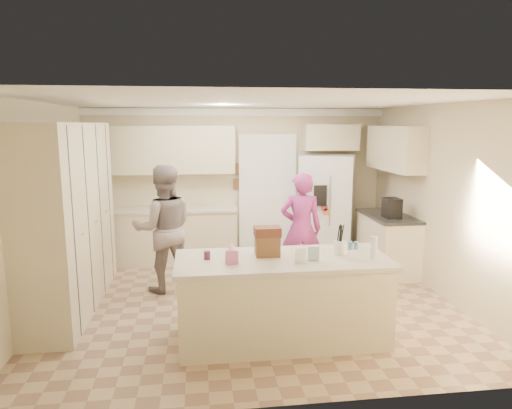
{
  "coord_description": "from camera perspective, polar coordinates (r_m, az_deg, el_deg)",
  "views": [
    {
      "loc": [
        -0.68,
        -5.71,
        2.34
      ],
      "look_at": [
        0.1,
        0.35,
        1.25
      ],
      "focal_mm": 32.0,
      "sensor_mm": 36.0,
      "label": 1
    }
  ],
  "objects": [
    {
      "name": "floor",
      "position": [
        6.22,
        -0.52,
        -12.11
      ],
      "size": [
        5.2,
        4.6,
        0.02
      ],
      "primitive_type": "cube",
      "color": "tan",
      "rests_on": "ground"
    },
    {
      "name": "refrigerator",
      "position": [
        8.14,
        8.81,
        -0.21
      ],
      "size": [
        1.1,
        0.98,
        1.8
      ],
      "primitive_type": "cube",
      "rotation": [
        0.0,
        0.0,
        -0.38
      ],
      "color": "white",
      "rests_on": "floor"
    },
    {
      "name": "fridge_dispenser",
      "position": [
        7.69,
        8.03,
        1.11
      ],
      "size": [
        0.22,
        0.03,
        0.35
      ],
      "primitive_type": "cube",
      "color": "black",
      "rests_on": "refrigerator"
    },
    {
      "name": "fridge_magnets",
      "position": [
        7.8,
        9.54,
        -0.68
      ],
      "size": [
        0.76,
        0.02,
        1.44
      ],
      "primitive_type": null,
      "color": "tan",
      "rests_on": "refrigerator"
    },
    {
      "name": "back_countertop",
      "position": [
        7.85,
        -10.63,
        -0.64
      ],
      "size": [
        2.24,
        0.63,
        0.04
      ],
      "primitive_type": "cube",
      "color": "beige",
      "rests_on": "back_base_cab"
    },
    {
      "name": "ceiling",
      "position": [
        5.76,
        -0.56,
        12.8
      ],
      "size": [
        5.2,
        4.6,
        0.02
      ],
      "primitive_type": "cube",
      "color": "white",
      "rests_on": "wall_back"
    },
    {
      "name": "doorway_casing",
      "position": [
        8.16,
        1.44,
        1.0
      ],
      "size": [
        1.02,
        0.03,
        2.22
      ],
      "primitive_type": "cube",
      "color": "white",
      "rests_on": "floor"
    },
    {
      "name": "fridge_seam",
      "position": [
        7.8,
        9.52,
        -0.67
      ],
      "size": [
        0.02,
        0.02,
        1.78
      ],
      "primitive_type": "cube",
      "color": "gray",
      "rests_on": "refrigerator"
    },
    {
      "name": "dollhouse_body",
      "position": [
        4.94,
        1.42,
        -5.19
      ],
      "size": [
        0.26,
        0.18,
        0.22
      ],
      "primitive_type": "cube",
      "color": "brown",
      "rests_on": "island_top"
    },
    {
      "name": "teen_girl",
      "position": [
        6.69,
        5.66,
        -3.03
      ],
      "size": [
        0.65,
        0.47,
        1.65
      ],
      "primitive_type": "imported",
      "rotation": [
        0.0,
        0.0,
        3.0
      ],
      "color": "#BD3BA2",
      "rests_on": "floor"
    },
    {
      "name": "over_fridge_cab",
      "position": [
        8.18,
        9.32,
        8.29
      ],
      "size": [
        0.95,
        0.35,
        0.45
      ],
      "primitive_type": "cube",
      "color": "beige",
      "rests_on": "wall_back"
    },
    {
      "name": "tissue_box",
      "position": [
        4.72,
        -3.04,
        -6.45
      ],
      "size": [
        0.13,
        0.13,
        0.14
      ],
      "primitive_type": "cube",
      "color": "pink",
      "rests_on": "island_top"
    },
    {
      "name": "shaker_pepper",
      "position": [
        5.33,
        12.39,
        -5.04
      ],
      "size": [
        0.05,
        0.05,
        0.09
      ],
      "primitive_type": "cylinder",
      "color": "teal",
      "rests_on": "island_top"
    },
    {
      "name": "dollhouse_roof",
      "position": [
        4.91,
        1.43,
        -3.39
      ],
      "size": [
        0.28,
        0.2,
        0.1
      ],
      "primitive_type": "cube",
      "color": "#592D1E",
      "rests_on": "dollhouse_body"
    },
    {
      "name": "island_top",
      "position": [
        4.91,
        3.34,
        -6.95
      ],
      "size": [
        2.28,
        0.96,
        0.05
      ],
      "primitive_type": "cube",
      "color": "beige",
      "rests_on": "island_base"
    },
    {
      "name": "fridge_handle_l",
      "position": [
        7.75,
        9.23,
        0.39
      ],
      "size": [
        0.02,
        0.02,
        0.85
      ],
      "primitive_type": "cylinder",
      "color": "silver",
      "rests_on": "refrigerator"
    },
    {
      "name": "back_base_cab",
      "position": [
        7.96,
        -10.52,
        -3.88
      ],
      "size": [
        2.2,
        0.6,
        0.88
      ],
      "primitive_type": "cube",
      "color": "beige",
      "rests_on": "floor"
    },
    {
      "name": "wall_frame_lower",
      "position": [
        8.08,
        -2.3,
        2.56
      ],
      "size": [
        0.15,
        0.02,
        0.2
      ],
      "primitive_type": "cube",
      "color": "brown",
      "rests_on": "wall_back"
    },
    {
      "name": "wall_frame_upper",
      "position": [
        8.05,
        -2.31,
        4.47
      ],
      "size": [
        0.15,
        0.02,
        0.2
      ],
      "primitive_type": "cube",
      "color": "brown",
      "rests_on": "wall_back"
    },
    {
      "name": "wall_left",
      "position": [
        6.12,
        -25.59,
        -0.67
      ],
      "size": [
        0.02,
        4.6,
        2.6
      ],
      "primitive_type": "cube",
      "color": "beige",
      "rests_on": "ground"
    },
    {
      "name": "shaker_salt",
      "position": [
        5.3,
        11.68,
        -5.07
      ],
      "size": [
        0.05,
        0.05,
        0.09
      ],
      "primitive_type": "cylinder",
      "color": "teal",
      "rests_on": "island_top"
    },
    {
      "name": "tissue_plume",
      "position": [
        4.69,
        -3.06,
        -5.16
      ],
      "size": [
        0.08,
        0.08,
        0.08
      ],
      "primitive_type": "cone",
      "color": "white",
      "rests_on": "tissue_box"
    },
    {
      "name": "right_upper_cab",
      "position": [
        7.59,
        16.96,
        6.73
      ],
      "size": [
        0.35,
        1.5,
        0.7
      ],
      "primitive_type": "cube",
      "color": "beige",
      "rests_on": "wall_right"
    },
    {
      "name": "coffee_maker",
      "position": [
        7.25,
        16.63,
        -0.4
      ],
      "size": [
        0.22,
        0.28,
        0.3
      ],
      "primitive_type": "cube",
      "color": "black",
      "rests_on": "right_countertop"
    },
    {
      "name": "pantry_bank",
      "position": [
        6.24,
        -22.24,
        -1.41
      ],
      "size": [
        0.6,
        2.6,
        2.35
      ],
      "primitive_type": "cube",
      "color": "beige",
      "rests_on": "floor"
    },
    {
      "name": "greeting_card_b",
      "position": [
        4.81,
        7.22,
        -6.1
      ],
      "size": [
        0.12,
        0.05,
        0.16
      ],
      "primitive_type": "cube",
      "rotation": [
        0.15,
        0.0,
        -0.1
      ],
      "color": "silver",
      "rests_on": "island_top"
    },
    {
      "name": "jam_jar",
      "position": [
        4.86,
        -6.13,
        -6.31
      ],
      "size": [
        0.07,
        0.07,
        0.09
      ],
      "primitive_type": "cylinder",
      "color": "#59263F",
      "rests_on": "island_top"
    },
    {
      "name": "back_upper_cab",
      "position": [
        7.87,
        -10.81,
        6.72
      ],
      "size": [
        2.2,
        0.35,
        0.8
      ],
      "primitive_type": "cube",
      "color": "beige",
      "rests_on": "wall_back"
    },
    {
      "name": "utensil_crock",
      "position": [
        5.09,
        10.49,
        -5.33
      ],
      "size": [
        0.13,
        0.13,
        0.15
      ],
      "primitive_type": "cylinder",
      "color": "white",
      "rests_on": "island_top"
    },
    {
      "name": "crown_back",
      "position": [
        8.01,
        -2.5,
        11.46
      ],
      "size": [
        5.2,
        0.08,
        0.12
      ],
      "primitive_type": "cube",
      "color": "white",
      "rests_on": "wall_back"
    },
    {
      "name": "wall_back",
      "position": [
        8.12,
        -2.46,
        2.74
      ],
      "size": [
        5.2,
        0.02,
        2.6
      ],
      "primitive_type": "cube",
      "color": "beige",
      "rests_on": "ground"
    },
    {
      "name": "fridge_handle_r",
      "position": [
        7.78,
        9.94,
        0.41
      ],
      "size": [
        0.02,
        0.02,
        0.85
      ],
      "primitive_type": "cylinder",
      "color": "silver",
      "rests_on": "refrigerator"
    },
    {
      "name": "right_countertop",
      "position": [
        7.48,
        16.23,
        -1.4
      ],
      "size": [
        0.63,
        1.24,
        0.04
      ],
      "primitive_type": "cube",
      "color": "#2D2B28",
      "rests_on": "right_base_cab"
    },
    {
      "name": "greeting_card_a",
      "position": [
        4.72,
        5.6,
        -6.35
      ],
      "size": [
        0.12,
        0.06,
        0.16
      ],
      "primitive_type": "cube",
      "rotation": [
        0.15,
        0.0,
        0.2
      ],
      "color": "white",
      "rests_on": "island_top"
    },
    {
      "name": "doorway_opening",
      "position": [
        8.19,
        1.4,
        1.04
      ],
      "size": [
        0.9,
        0.06,
        2.1
      ],
      "primitive_type": "cube",
      "color": "black",
      "rests_on": "floor"
    },
    {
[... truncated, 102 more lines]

